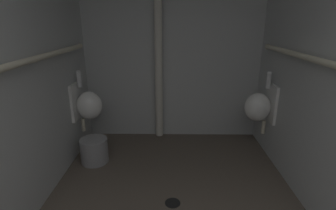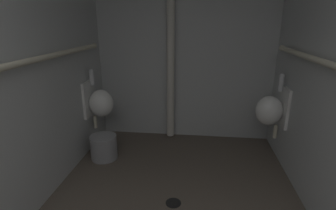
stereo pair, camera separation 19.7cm
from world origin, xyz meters
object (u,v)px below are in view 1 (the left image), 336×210
at_px(floor_drain, 172,203).
at_px(waste_bin, 94,151).
at_px(urinal_left_mid, 88,104).
at_px(urinal_right_mid, 259,106).
at_px(standpipe_back_wall, 158,37).

xyz_separation_m(floor_drain, waste_bin, (-0.90, 0.71, 0.14)).
distance_m(urinal_left_mid, waste_bin, 0.55).
xyz_separation_m(urinal_right_mid, floor_drain, (-1.01, -0.93, -0.61)).
distance_m(urinal_right_mid, floor_drain, 1.50).
height_order(urinal_right_mid, floor_drain, urinal_right_mid).
bearing_deg(urinal_left_mid, floor_drain, -43.88).
height_order(urinal_right_mid, standpipe_back_wall, standpipe_back_wall).
bearing_deg(standpipe_back_wall, floor_drain, -82.70).
bearing_deg(urinal_right_mid, urinal_left_mid, 178.87).
relative_size(urinal_left_mid, waste_bin, 2.43).
relative_size(urinal_right_mid, standpipe_back_wall, 0.28).
bearing_deg(waste_bin, urinal_right_mid, 6.55).
relative_size(urinal_right_mid, waste_bin, 2.43).
relative_size(standpipe_back_wall, waste_bin, 8.61).
xyz_separation_m(urinal_left_mid, standpipe_back_wall, (0.83, 0.43, 0.75)).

